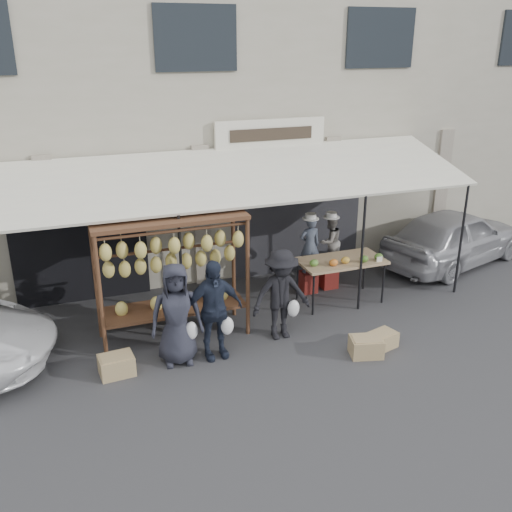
{
  "coord_description": "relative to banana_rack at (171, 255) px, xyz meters",
  "views": [
    {
      "loc": [
        -2.89,
        -7.67,
        5.0
      ],
      "look_at": [
        0.44,
        1.4,
        1.3
      ],
      "focal_mm": 40.0,
      "sensor_mm": 36.0,
      "label": 1
    }
  ],
  "objects": [
    {
      "name": "crate_near_a",
      "position": [
        2.86,
        -1.74,
        -1.41
      ],
      "size": [
        0.61,
        0.52,
        0.32
      ],
      "primitive_type": "cube",
      "rotation": [
        0.0,
        0.0,
        -0.26
      ],
      "color": "tan",
      "rests_on": "ground_plane"
    },
    {
      "name": "sedan",
      "position": [
        6.92,
        1.23,
        -0.89
      ],
      "size": [
        4.23,
        2.68,
        1.34
      ],
      "primitive_type": "imported",
      "rotation": [
        0.0,
        0.0,
        1.87
      ],
      "color": "#9E9DA3",
      "rests_on": "ground_plane"
    },
    {
      "name": "stool_right",
      "position": [
        3.55,
        1.01,
        -1.33
      ],
      "size": [
        0.34,
        0.34,
        0.47
      ],
      "primitive_type": "cube",
      "rotation": [
        0.0,
        0.0,
        0.03
      ],
      "color": "maroon",
      "rests_on": "ground_plane"
    },
    {
      "name": "crate_near_b",
      "position": [
        3.27,
        -1.6,
        -1.43
      ],
      "size": [
        0.54,
        0.46,
        0.28
      ],
      "primitive_type": "cube",
      "rotation": [
        0.0,
        0.0,
        0.27
      ],
      "color": "tan",
      "rests_on": "ground_plane"
    },
    {
      "name": "awning",
      "position": [
        1.13,
        0.98,
        1.01
      ],
      "size": [
        10.0,
        2.35,
        2.92
      ],
      "color": "silver",
      "rests_on": "ground_plane"
    },
    {
      "name": "customer_left",
      "position": [
        -0.14,
        -0.84,
        -0.7
      ],
      "size": [
        0.89,
        0.63,
        1.73
      ],
      "primitive_type": "imported",
      "rotation": [
        0.0,
        0.0,
        -0.1
      ],
      "color": "#252631",
      "rests_on": "ground_plane"
    },
    {
      "name": "banana_rack",
      "position": [
        0.0,
        0.0,
        0.0
      ],
      "size": [
        2.6,
        0.9,
        2.24
      ],
      "color": "#492C1A",
      "rests_on": "ground_plane"
    },
    {
      "name": "customer_right",
      "position": [
        1.75,
        -0.66,
        -0.74
      ],
      "size": [
        1.07,
        0.62,
        1.65
      ],
      "primitive_type": "imported",
      "rotation": [
        0.0,
        0.0,
        0.01
      ],
      "color": "black",
      "rests_on": "ground_plane"
    },
    {
      "name": "stool_left",
      "position": [
        3.05,
        0.94,
        -1.34
      ],
      "size": [
        0.33,
        0.33,
        0.45
      ],
      "primitive_type": "cube",
      "rotation": [
        0.0,
        0.0,
        -0.05
      ],
      "color": "maroon",
      "rests_on": "ground_plane"
    },
    {
      "name": "vendor_left",
      "position": [
        3.05,
        0.94,
        -0.52
      ],
      "size": [
        0.45,
        0.3,
        1.19
      ],
      "primitive_type": "imported",
      "rotation": [
        0.0,
        0.0,
        3.1
      ],
      "color": "#454D5E",
      "rests_on": "stool_left"
    },
    {
      "name": "crate_far",
      "position": [
        -1.15,
        -0.89,
        -1.4
      ],
      "size": [
        0.56,
        0.45,
        0.32
      ],
      "primitive_type": "cube",
      "rotation": [
        0.0,
        0.0,
        0.08
      ],
      "color": "tan",
      "rests_on": "ground_plane"
    },
    {
      "name": "vendor_right",
      "position": [
        3.55,
        1.01,
        -0.53
      ],
      "size": [
        0.65,
        0.58,
        1.13
      ],
      "primitive_type": "imported",
      "rotation": [
        0.0,
        0.0,
        3.46
      ],
      "color": "gray",
      "rests_on": "stool_right"
    },
    {
      "name": "ground_plane",
      "position": [
        1.12,
        -1.3,
        -1.56
      ],
      "size": [
        90.0,
        90.0,
        0.0
      ],
      "primitive_type": "plane",
      "color": "#2D2D30"
    },
    {
      "name": "customer_mid",
      "position": [
        0.46,
        -0.88,
        -0.7
      ],
      "size": [
        1.03,
        0.48,
        1.72
      ],
      "primitive_type": "imported",
      "rotation": [
        0.0,
        0.0,
        0.06
      ],
      "color": "#1F2637",
      "rests_on": "ground_plane"
    },
    {
      "name": "produce_table",
      "position": [
        3.45,
        0.26,
        -0.7
      ],
      "size": [
        1.7,
        0.9,
        1.04
      ],
      "color": "tan",
      "rests_on": "ground_plane"
    },
    {
      "name": "shophouse",
      "position": [
        1.12,
        5.19,
        2.08
      ],
      "size": [
        24.0,
        6.15,
        7.3
      ],
      "color": "#ACA492",
      "rests_on": "ground_plane"
    }
  ]
}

